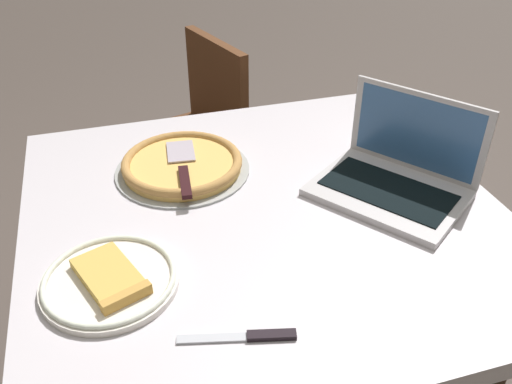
{
  "coord_description": "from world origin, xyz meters",
  "views": [
    {
      "loc": [
        -0.31,
        -0.98,
        1.49
      ],
      "look_at": [
        -0.02,
        -0.0,
        0.79
      ],
      "focal_mm": 38.44,
      "sensor_mm": 36.0,
      "label": 1
    }
  ],
  "objects_px": {
    "dining_table": "(264,230)",
    "pizza_plate": "(110,280)",
    "pizza_tray": "(182,164)",
    "table_knife": "(249,337)",
    "laptop": "(396,174)",
    "chair_near": "(192,132)"
  },
  "relations": [
    {
      "from": "dining_table",
      "to": "pizza_tray",
      "type": "xyz_separation_m",
      "value": [
        -0.15,
        0.22,
        0.08
      ]
    },
    {
      "from": "dining_table",
      "to": "laptop",
      "type": "xyz_separation_m",
      "value": [
        0.33,
        -0.01,
        0.1
      ]
    },
    {
      "from": "pizza_tray",
      "to": "laptop",
      "type": "bearing_deg",
      "value": -25.57
    },
    {
      "from": "pizza_tray",
      "to": "chair_near",
      "type": "distance_m",
      "value": 0.75
    },
    {
      "from": "pizza_plate",
      "to": "dining_table",
      "type": "bearing_deg",
      "value": 23.08
    },
    {
      "from": "laptop",
      "to": "pizza_tray",
      "type": "height_order",
      "value": "laptop"
    },
    {
      "from": "table_knife",
      "to": "chair_near",
      "type": "height_order",
      "value": "chair_near"
    },
    {
      "from": "dining_table",
      "to": "pizza_plate",
      "type": "height_order",
      "value": "pizza_plate"
    },
    {
      "from": "pizza_plate",
      "to": "table_knife",
      "type": "distance_m",
      "value": 0.3
    },
    {
      "from": "pizza_tray",
      "to": "table_knife",
      "type": "distance_m",
      "value": 0.58
    },
    {
      "from": "laptop",
      "to": "table_knife",
      "type": "xyz_separation_m",
      "value": [
        -0.47,
        -0.35,
        -0.04
      ]
    },
    {
      "from": "laptop",
      "to": "pizza_plate",
      "type": "height_order",
      "value": "laptop"
    },
    {
      "from": "laptop",
      "to": "pizza_plate",
      "type": "bearing_deg",
      "value": -168.24
    },
    {
      "from": "pizza_plate",
      "to": "pizza_tray",
      "type": "distance_m",
      "value": 0.43
    },
    {
      "from": "pizza_tray",
      "to": "dining_table",
      "type": "bearing_deg",
      "value": -55.44
    },
    {
      "from": "dining_table",
      "to": "chair_near",
      "type": "bearing_deg",
      "value": 90.8
    },
    {
      "from": "pizza_plate",
      "to": "pizza_tray",
      "type": "xyz_separation_m",
      "value": [
        0.21,
        0.37,
        0.01
      ]
    },
    {
      "from": "chair_near",
      "to": "pizza_tray",
      "type": "bearing_deg",
      "value": -101.52
    },
    {
      "from": "pizza_tray",
      "to": "pizza_plate",
      "type": "bearing_deg",
      "value": -119.14
    },
    {
      "from": "pizza_tray",
      "to": "chair_near",
      "type": "height_order",
      "value": "chair_near"
    },
    {
      "from": "laptop",
      "to": "pizza_tray",
      "type": "xyz_separation_m",
      "value": [
        -0.48,
        0.23,
        -0.02
      ]
    },
    {
      "from": "laptop",
      "to": "table_knife",
      "type": "bearing_deg",
      "value": -143.45
    }
  ]
}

